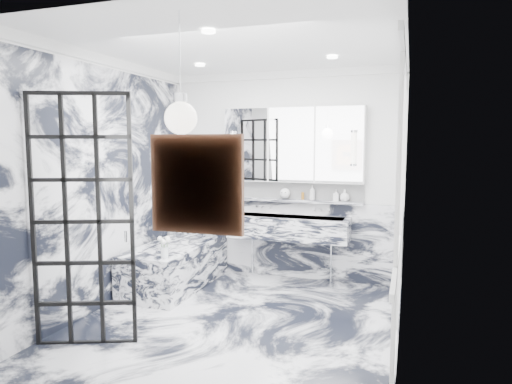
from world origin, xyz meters
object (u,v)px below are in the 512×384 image
(crittall_door, at_px, (83,222))
(mirror_cabinet, at_px, (292,145))
(trough_sink, at_px, (289,227))
(bathtub, at_px, (176,265))

(crittall_door, bearing_deg, mirror_cabinet, 42.10)
(trough_sink, distance_m, bathtub, 1.55)
(mirror_cabinet, bearing_deg, crittall_door, -116.13)
(mirror_cabinet, bearing_deg, bathtub, -147.94)
(crittall_door, height_order, trough_sink, crittall_door)
(mirror_cabinet, relative_size, bathtub, 1.15)
(crittall_door, xyz_separation_m, trough_sink, (1.28, 2.44, -0.41))
(mirror_cabinet, bearing_deg, trough_sink, -90.00)
(trough_sink, xyz_separation_m, mirror_cabinet, (-0.00, 0.17, 1.09))
(trough_sink, distance_m, mirror_cabinet, 1.10)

